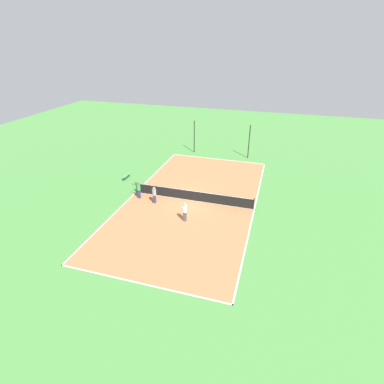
% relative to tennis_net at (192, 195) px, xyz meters
% --- Properties ---
extents(ground_plane, '(80.00, 80.00, 0.00)m').
position_rel_tennis_net_xyz_m(ground_plane, '(0.00, 0.00, -0.57)').
color(ground_plane, '#47843D').
extents(court_surface, '(11.71, 22.44, 0.02)m').
position_rel_tennis_net_xyz_m(court_surface, '(0.00, 0.00, -0.56)').
color(court_surface, '#AD6B42').
rests_on(court_surface, ground_plane).
extents(tennis_net, '(11.51, 0.10, 1.09)m').
position_rel_tennis_net_xyz_m(tennis_net, '(0.00, 0.00, 0.00)').
color(tennis_net, black).
rests_on(tennis_net, court_surface).
extents(bench, '(0.36, 1.46, 0.45)m').
position_rel_tennis_net_xyz_m(bench, '(-8.19, 2.61, -0.19)').
color(bench, '#4C8C4C').
rests_on(bench, ground_plane).
extents(player_far_green, '(0.99, 0.61, 1.73)m').
position_rel_tennis_net_xyz_m(player_far_green, '(-4.95, -1.01, 0.44)').
color(player_far_green, navy).
rests_on(player_far_green, court_surface).
extents(player_baseline_gray, '(0.38, 0.38, 1.63)m').
position_rel_tennis_net_xyz_m(player_baseline_gray, '(-3.17, -1.45, 0.37)').
color(player_baseline_gray, navy).
rests_on(player_baseline_gray, court_surface).
extents(player_near_white, '(0.40, 0.40, 1.72)m').
position_rel_tennis_net_xyz_m(player_near_white, '(0.44, -3.54, 0.43)').
color(player_near_white, '#4C4C51').
rests_on(player_near_white, court_surface).
extents(tennis_ball_right_alley, '(0.07, 0.07, 0.07)m').
position_rel_tennis_net_xyz_m(tennis_ball_right_alley, '(5.52, 8.71, -0.52)').
color(tennis_ball_right_alley, '#CCE033').
rests_on(tennis_ball_right_alley, court_surface).
extents(tennis_ball_midcourt, '(0.07, 0.07, 0.07)m').
position_rel_tennis_net_xyz_m(tennis_ball_midcourt, '(0.89, -1.89, -0.52)').
color(tennis_ball_midcourt, '#CCE033').
rests_on(tennis_ball_midcourt, court_surface).
extents(fence_post_back_left, '(0.12, 0.12, 4.21)m').
position_rel_tennis_net_xyz_m(fence_post_back_left, '(-3.56, 12.82, 1.53)').
color(fence_post_back_left, black).
rests_on(fence_post_back_left, ground_plane).
extents(fence_post_back_right, '(0.12, 0.12, 4.21)m').
position_rel_tennis_net_xyz_m(fence_post_back_right, '(3.56, 12.82, 1.53)').
color(fence_post_back_right, black).
rests_on(fence_post_back_right, ground_plane).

